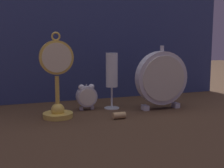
% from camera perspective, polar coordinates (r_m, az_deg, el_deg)
% --- Properties ---
extents(ground_plane, '(4.00, 4.00, 0.00)m').
position_cam_1_polar(ground_plane, '(1.06, 1.45, -6.00)').
color(ground_plane, '#422D1E').
extents(fabric_backdrop_drape, '(1.20, 0.01, 0.77)m').
position_cam_1_polar(fabric_backdrop_drape, '(1.34, -3.61, 13.65)').
color(fabric_backdrop_drape, navy).
rests_on(fabric_backdrop_drape, ground_plane).
extents(pocket_watch_on_stand, '(0.11, 0.10, 0.28)m').
position_cam_1_polar(pocket_watch_on_stand, '(1.04, -10.00, -0.23)').
color(pocket_watch_on_stand, gold).
rests_on(pocket_watch_on_stand, ground_plane).
extents(alarm_clock_twin_bell, '(0.08, 0.03, 0.10)m').
position_cam_1_polar(alarm_clock_twin_bell, '(1.15, -4.66, -2.13)').
color(alarm_clock_twin_bell, silver).
rests_on(alarm_clock_twin_bell, ground_plane).
extents(mantel_clock_silver, '(0.20, 0.04, 0.24)m').
position_cam_1_polar(mantel_clock_silver, '(1.16, 9.05, 1.04)').
color(mantel_clock_silver, silver).
rests_on(mantel_clock_silver, ground_plane).
extents(champagne_flute, '(0.06, 0.06, 0.21)m').
position_cam_1_polar(champagne_flute, '(1.16, -0.04, 1.86)').
color(champagne_flute, silver).
rests_on(champagne_flute, ground_plane).
extents(wine_cork, '(0.04, 0.02, 0.02)m').
position_cam_1_polar(wine_cork, '(1.03, 1.31, -5.77)').
color(wine_cork, tan).
rests_on(wine_cork, ground_plane).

